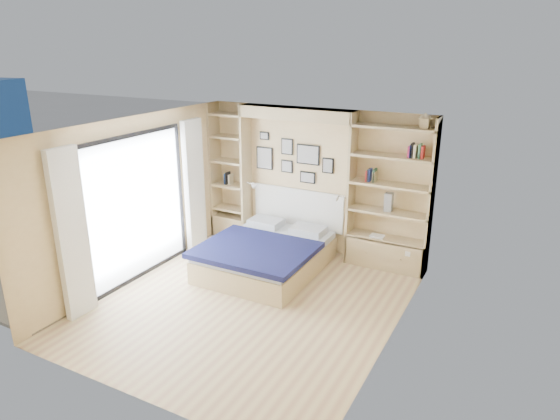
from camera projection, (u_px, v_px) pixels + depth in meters
The scene contains 8 objects.
ground at pixel (250, 303), 7.08m from camera, with size 4.50×4.50×0.00m, color tan.
room_shell at pixel (276, 199), 8.18m from camera, with size 4.50×4.50×4.50m.
bed at pixel (267, 254), 8.05m from camera, with size 1.72×2.22×1.07m.
photo_gallery at pixel (292, 158), 8.62m from camera, with size 1.48×0.02×0.82m.
reading_lamps at pixel (294, 191), 8.53m from camera, with size 1.92×0.12×0.15m.
shelf_decor at pixel (378, 165), 7.77m from camera, with size 3.61×0.23×2.03m.
deck at pixel (73, 255), 8.67m from camera, with size 3.20×4.00×0.05m, color #665D4B.
deck_chair at pixel (120, 222), 9.14m from camera, with size 0.66×0.90×0.82m.
Camera 1 is at (3.31, -5.35, 3.53)m, focal length 32.00 mm.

